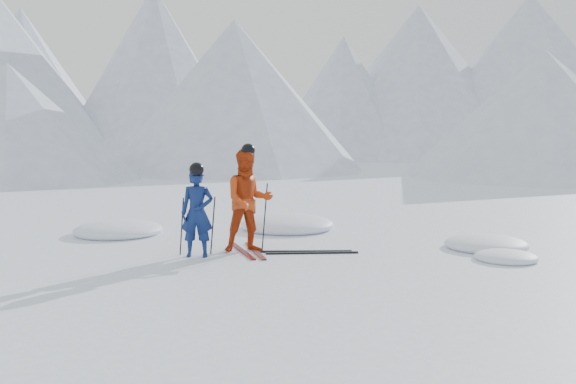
{
  "coord_description": "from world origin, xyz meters",
  "views": [
    {
      "loc": [
        -1.62,
        -10.9,
        2.17
      ],
      "look_at": [
        -1.37,
        0.5,
        1.1
      ],
      "focal_mm": 38.0,
      "sensor_mm": 36.0,
      "label": 1
    }
  ],
  "objects": [
    {
      "name": "pole_blue_right",
      "position": [
        -2.75,
        0.12,
        0.53
      ],
      "size": [
        0.11,
        0.07,
        1.05
      ],
      "primitive_type": "cylinder",
      "rotation": [
        -0.04,
        0.08,
        0.0
      ],
      "color": "black",
      "rests_on": "ground"
    },
    {
      "name": "pole_red_right",
      "position": [
        -1.81,
        0.48,
        0.64
      ],
      "size": [
        0.13,
        0.09,
        1.27
      ],
      "primitive_type": "cylinder",
      "rotation": [
        -0.05,
        0.08,
        0.0
      ],
      "color": "black",
      "rests_on": "ground"
    },
    {
      "name": "pole_red_left",
      "position": [
        -2.41,
        0.58,
        0.64
      ],
      "size": [
        0.13,
        0.1,
        1.27
      ],
      "primitive_type": "cylinder",
      "rotation": [
        0.06,
        0.08,
        0.0
      ],
      "color": "black",
      "rests_on": "ground"
    },
    {
      "name": "ski_worn_right",
      "position": [
        -1.99,
        0.33,
        0.01
      ],
      "size": [
        0.46,
        1.68,
        0.03
      ],
      "primitive_type": "cube",
      "rotation": [
        0.0,
        0.0,
        0.22
      ],
      "color": "black",
      "rests_on": "ground"
    },
    {
      "name": "ski_loose_b",
      "position": [
        -0.94,
        0.1,
        0.01
      ],
      "size": [
        1.7,
        0.16,
        0.03
      ],
      "primitive_type": "cube",
      "rotation": [
        0.0,
        0.0,
        1.61
      ],
      "color": "black",
      "rests_on": "ground"
    },
    {
      "name": "ski_loose_a",
      "position": [
        -1.04,
        0.25,
        0.01
      ],
      "size": [
        1.7,
        0.1,
        0.03
      ],
      "primitive_type": "cube",
      "rotation": [
        0.0,
        0.0,
        1.58
      ],
      "color": "black",
      "rests_on": "ground"
    },
    {
      "name": "skier_red",
      "position": [
        -2.11,
        0.33,
        0.95
      ],
      "size": [
        1.08,
        0.93,
        1.91
      ],
      "primitive_type": "imported",
      "rotation": [
        0.0,
        0.0,
        0.25
      ],
      "color": "#B9370E",
      "rests_on": "ground"
    },
    {
      "name": "skier_blue",
      "position": [
        -3.0,
        -0.13,
        0.79
      ],
      "size": [
        0.59,
        0.4,
        1.58
      ],
      "primitive_type": "imported",
      "rotation": [
        0.0,
        0.0,
        -0.04
      ],
      "color": "#0D1E53",
      "rests_on": "ground"
    },
    {
      "name": "mountain_range",
      "position": [
        5.71,
        35.31,
        6.72
      ],
      "size": [
        106.15,
        62.94,
        15.53
      ],
      "color": "#B2BCD1",
      "rests_on": "ground"
    },
    {
      "name": "ground",
      "position": [
        0.0,
        0.0,
        0.0
      ],
      "size": [
        160.0,
        160.0,
        0.0
      ],
      "primitive_type": "plane",
      "color": "white",
      "rests_on": "ground"
    },
    {
      "name": "pole_blue_left",
      "position": [
        -3.3,
        0.02,
        0.53
      ],
      "size": [
        0.11,
        0.08,
        1.05
      ],
      "primitive_type": "cylinder",
      "rotation": [
        0.05,
        0.08,
        0.0
      ],
      "color": "black",
      "rests_on": "ground"
    },
    {
      "name": "snow_lumps",
      "position": [
        -1.64,
        2.19,
        0.0
      ],
      "size": [
        9.23,
        5.19,
        0.47
      ],
      "color": "white",
      "rests_on": "ground"
    },
    {
      "name": "ski_worn_left",
      "position": [
        -2.23,
        0.33,
        0.01
      ],
      "size": [
        0.57,
        1.66,
        0.03
      ],
      "primitive_type": "cube",
      "rotation": [
        0.0,
        0.0,
        0.29
      ],
      "color": "black",
      "rests_on": "ground"
    }
  ]
}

